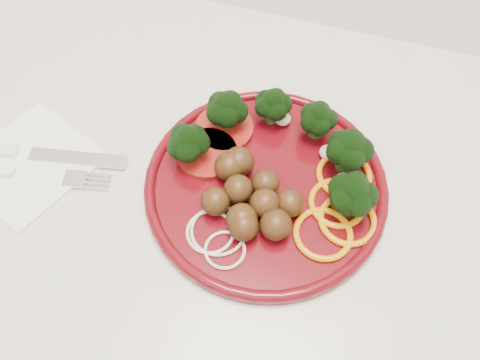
% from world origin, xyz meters
% --- Properties ---
extents(counter, '(2.40, 0.60, 0.90)m').
position_xyz_m(counter, '(0.00, 1.70, 0.45)').
color(counter, silver).
rests_on(counter, ground).
extents(plate, '(0.30, 0.30, 0.07)m').
position_xyz_m(plate, '(0.13, 1.69, 0.92)').
color(plate, '#4F060D').
rests_on(plate, counter).
extents(napkin, '(0.19, 0.19, 0.00)m').
position_xyz_m(napkin, '(-0.17, 1.62, 0.90)').
color(napkin, white).
rests_on(napkin, counter).
extents(knife, '(0.24, 0.07, 0.01)m').
position_xyz_m(knife, '(-0.20, 1.63, 0.91)').
color(knife, silver).
rests_on(knife, napkin).
extents(fork, '(0.21, 0.06, 0.01)m').
position_xyz_m(fork, '(-0.20, 1.60, 0.91)').
color(fork, white).
rests_on(fork, napkin).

